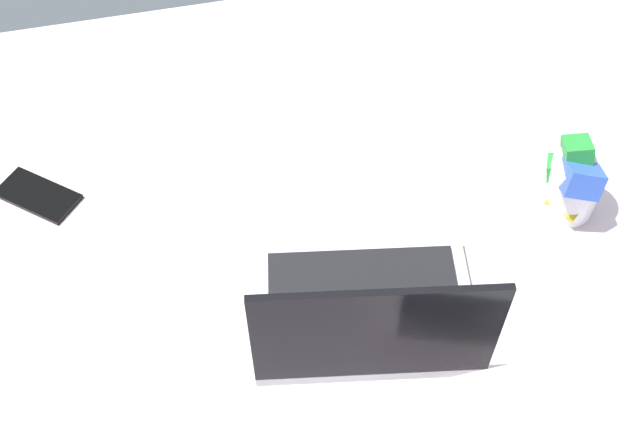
# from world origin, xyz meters

# --- Properties ---
(bed_mattress) EXTENTS (1.80, 1.40, 0.18)m
(bed_mattress) POSITION_xyz_m (0.00, 0.00, 0.09)
(bed_mattress) COLOR silver
(bed_mattress) RESTS_ON ground
(laptop) EXTENTS (0.37, 0.29, 0.23)m
(laptop) POSITION_xyz_m (0.11, 0.14, 0.22)
(laptop) COLOR #B7BABC
(laptop) RESTS_ON bed_mattress
(snack_cup) EXTENTS (0.09, 0.12, 0.15)m
(snack_cup) POSITION_xyz_m (-0.28, -0.01, 0.24)
(snack_cup) COLOR silver
(snack_cup) RESTS_ON bed_mattress
(cell_phone) EXTENTS (0.15, 0.14, 0.01)m
(cell_phone) POSITION_xyz_m (0.58, -0.24, 0.18)
(cell_phone) COLOR black
(cell_phone) RESTS_ON bed_mattress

